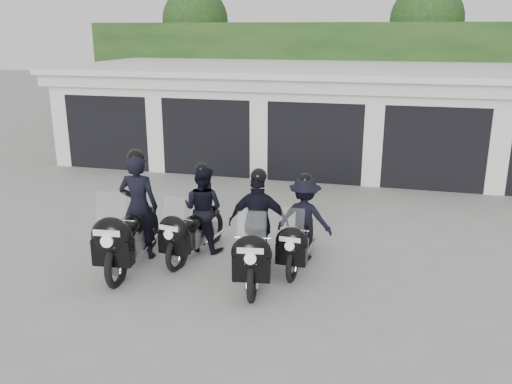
% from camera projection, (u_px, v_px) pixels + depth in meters
% --- Properties ---
extents(ground, '(80.00, 80.00, 0.00)m').
position_uv_depth(ground, '(269.00, 261.00, 9.91)').
color(ground, gray).
rests_on(ground, ground).
extents(garage_block, '(16.40, 6.80, 2.96)m').
position_uv_depth(garage_block, '(327.00, 117.00, 16.97)').
color(garage_block, silver).
rests_on(garage_block, ground).
extents(background_vegetation, '(20.00, 3.90, 5.80)m').
position_uv_depth(background_vegetation, '(354.00, 64.00, 21.00)').
color(background_vegetation, '#163413').
rests_on(background_vegetation, ground).
extents(police_bike_a, '(0.86, 2.42, 2.10)m').
position_uv_depth(police_bike_a, '(133.00, 220.00, 9.55)').
color(police_bike_a, black).
rests_on(police_bike_a, ground).
extents(police_bike_b, '(0.94, 2.02, 1.77)m').
position_uv_depth(police_bike_b, '(198.00, 216.00, 10.06)').
color(police_bike_b, black).
rests_on(police_bike_b, ground).
extents(police_bike_c, '(1.11, 2.18, 1.91)m').
position_uv_depth(police_bike_c, '(258.00, 231.00, 9.12)').
color(police_bike_c, black).
rests_on(police_bike_c, ground).
extents(police_bike_d, '(1.03, 1.93, 1.68)m').
position_uv_depth(police_bike_d, '(303.00, 225.00, 9.68)').
color(police_bike_d, black).
rests_on(police_bike_d, ground).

